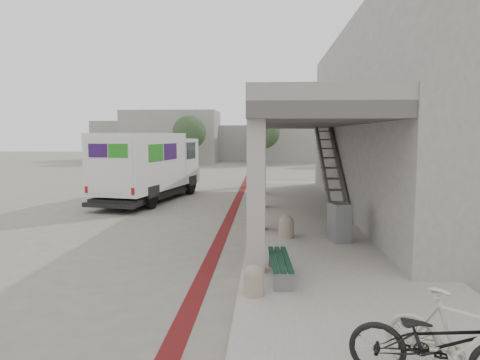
# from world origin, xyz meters

# --- Properties ---
(ground) EXTENTS (120.00, 120.00, 0.00)m
(ground) POSITION_xyz_m (0.00, 0.00, 0.00)
(ground) COLOR #6C685C
(ground) RESTS_ON ground
(bike_lane_stripe) EXTENTS (0.35, 40.00, 0.01)m
(bike_lane_stripe) POSITION_xyz_m (1.00, 2.00, 0.01)
(bike_lane_stripe) COLOR #591112
(bike_lane_stripe) RESTS_ON ground
(sidewalk) EXTENTS (4.40, 28.00, 0.12)m
(sidewalk) POSITION_xyz_m (4.00, 0.00, 0.06)
(sidewalk) COLOR gray
(sidewalk) RESTS_ON ground
(transit_building) EXTENTS (7.60, 17.00, 7.00)m
(transit_building) POSITION_xyz_m (6.83, 4.50, 3.40)
(transit_building) COLOR gray
(transit_building) RESTS_ON ground
(distant_backdrop) EXTENTS (28.00, 10.00, 6.50)m
(distant_backdrop) POSITION_xyz_m (-2.84, 35.89, 2.70)
(distant_backdrop) COLOR gray
(distant_backdrop) RESTS_ON ground
(tree_left) EXTENTS (3.20, 3.20, 4.80)m
(tree_left) POSITION_xyz_m (-5.00, 28.00, 3.18)
(tree_left) COLOR #38281C
(tree_left) RESTS_ON ground
(tree_mid) EXTENTS (3.20, 3.20, 4.80)m
(tree_mid) POSITION_xyz_m (2.00, 30.00, 3.18)
(tree_mid) COLOR #38281C
(tree_mid) RESTS_ON ground
(tree_right) EXTENTS (3.20, 3.20, 4.80)m
(tree_right) POSITION_xyz_m (10.00, 29.00, 3.18)
(tree_right) COLOR #38281C
(tree_right) RESTS_ON ground
(fedex_truck) EXTENTS (3.52, 7.47, 3.07)m
(fedex_truck) POSITION_xyz_m (-2.96, 6.60, 1.63)
(fedex_truck) COLOR black
(fedex_truck) RESTS_ON ground
(bench) EXTENTS (0.47, 1.78, 0.41)m
(bench) POSITION_xyz_m (2.60, -3.94, 0.42)
(bench) COLOR slate
(bench) RESTS_ON sidewalk
(bollard_near) EXTENTS (0.37, 0.37, 0.56)m
(bollard_near) POSITION_xyz_m (2.10, -4.89, 0.40)
(bollard_near) COLOR gray
(bollard_near) RESTS_ON sidewalk
(bollard_far) EXTENTS (0.43, 0.43, 0.64)m
(bollard_far) POSITION_xyz_m (2.89, -0.49, 0.44)
(bollard_far) COLOR gray
(bollard_far) RESTS_ON sidewalk
(utility_cabinet) EXTENTS (0.60, 0.72, 1.04)m
(utility_cabinet) POSITION_xyz_m (4.30, -0.84, 0.64)
(utility_cabinet) COLOR gray
(utility_cabinet) RESTS_ON sidewalk
(bicycle_black) EXTENTS (2.08, 1.24, 1.03)m
(bicycle_black) POSITION_xyz_m (4.28, -7.58, 0.64)
(bicycle_black) COLOR black
(bicycle_black) RESTS_ON sidewalk
(bicycle_cream) EXTENTS (1.73, 1.65, 1.12)m
(bicycle_cream) POSITION_xyz_m (4.54, -7.64, 0.68)
(bicycle_cream) COLOR #BAB9A4
(bicycle_cream) RESTS_ON sidewalk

